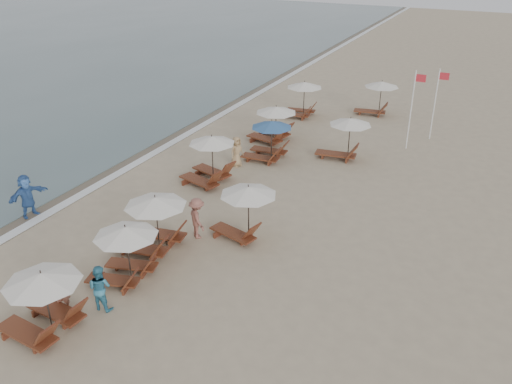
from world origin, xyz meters
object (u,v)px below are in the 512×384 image
at_px(lounger_station_6, 301,99).
at_px(waterline_walker, 27,196).
at_px(lounger_station_4, 267,141).
at_px(beachgoer_mid_b, 197,218).
at_px(inland_station_0, 242,207).
at_px(lounger_station_5, 271,124).
at_px(lounger_station_3, 208,161).
at_px(beachgoer_mid_a, 100,288).
at_px(inland_station_2, 376,95).
at_px(lounger_station_1, 123,252).
at_px(lounger_station_0, 41,302).
at_px(beachgoer_far_b, 237,151).
at_px(inland_station_1, 343,136).
at_px(flag_pole_near, 412,106).
at_px(beachgoer_near, 60,288).
at_px(lounger_station_2, 152,224).

bearing_deg(lounger_station_6, waterline_walker, -106.92).
bearing_deg(lounger_station_4, beachgoer_mid_b, -83.86).
distance_m(lounger_station_4, inland_station_0, 8.24).
xyz_separation_m(lounger_station_5, waterline_walker, (-5.50, -12.85, -0.05)).
bearing_deg(lounger_station_3, beachgoer_mid_a, -79.47).
bearing_deg(lounger_station_4, inland_station_2, 72.08).
distance_m(lounger_station_6, beachgoer_mid_b, 16.23).
bearing_deg(lounger_station_1, lounger_station_5, 94.41).
bearing_deg(lounger_station_0, beachgoer_far_b, 92.78).
relative_size(lounger_station_3, beachgoer_mid_b, 1.61).
distance_m(inland_station_2, waterline_walker, 22.41).
bearing_deg(inland_station_0, inland_station_1, 83.74).
relative_size(beachgoer_far_b, flag_pole_near, 0.36).
relative_size(lounger_station_0, inland_station_2, 0.97).
distance_m(lounger_station_5, flag_pole_near, 7.83).
bearing_deg(beachgoer_mid_b, beachgoer_far_b, -36.36).
height_order(lounger_station_3, beachgoer_near, lounger_station_3).
distance_m(lounger_station_6, beachgoer_near, 21.89).
distance_m(inland_station_0, beachgoer_mid_b, 1.83).
xyz_separation_m(inland_station_0, flag_pole_near, (3.90, 12.65, 1.08)).
height_order(inland_station_0, inland_station_1, same).
distance_m(beachgoer_near, waterline_walker, 7.22).
xyz_separation_m(beachgoer_mid_a, beachgoer_far_b, (-1.50, 12.16, -0.00)).
bearing_deg(lounger_station_6, inland_station_1, -51.02).
bearing_deg(flag_pole_near, lounger_station_5, -163.93).
bearing_deg(beachgoer_near, beachgoer_mid_a, 15.23).
height_order(lounger_station_1, lounger_station_2, lounger_station_2).
bearing_deg(inland_station_0, flag_pole_near, 72.85).
bearing_deg(lounger_station_2, inland_station_0, 38.83).
relative_size(lounger_station_2, lounger_station_3, 1.02).
distance_m(lounger_station_0, inland_station_0, 7.99).
relative_size(inland_station_2, beachgoer_mid_b, 1.64).
height_order(lounger_station_4, beachgoer_far_b, lounger_station_4).
distance_m(lounger_station_2, waterline_walker, 6.30).
bearing_deg(waterline_walker, flag_pole_near, -28.84).
xyz_separation_m(lounger_station_2, lounger_station_3, (-1.18, 6.12, 0.00)).
height_order(lounger_station_1, beachgoer_far_b, lounger_station_1).
height_order(lounger_station_5, inland_station_2, inland_station_2).
bearing_deg(waterline_walker, lounger_station_1, -94.28).
xyz_separation_m(inland_station_2, waterline_walker, (-9.71, -20.20, -0.38)).
bearing_deg(lounger_station_0, lounger_station_3, 94.99).
xyz_separation_m(lounger_station_5, lounger_station_6, (-0.11, 4.87, 0.21)).
distance_m(lounger_station_4, lounger_station_5, 2.86).
relative_size(inland_station_1, inland_station_2, 1.03).
height_order(lounger_station_5, waterline_walker, lounger_station_5).
bearing_deg(lounger_station_5, beachgoer_far_b, -90.81).
relative_size(beachgoer_near, beachgoer_mid_a, 1.09).
bearing_deg(beachgoer_mid_b, beachgoer_mid_a, 123.13).
bearing_deg(beachgoer_near, beachgoer_mid_b, 59.22).
bearing_deg(waterline_walker, lounger_station_5, -11.28).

